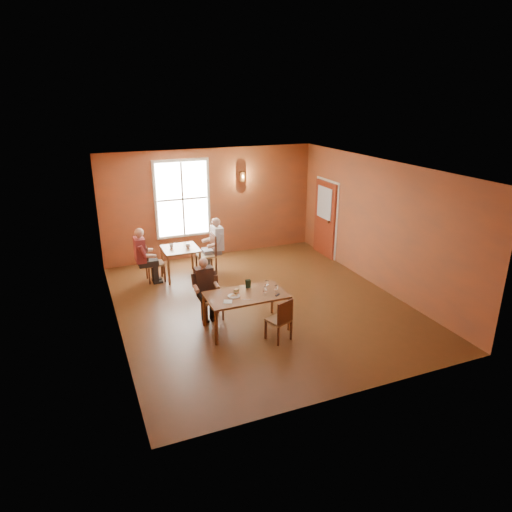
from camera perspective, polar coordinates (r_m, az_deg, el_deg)
name	(u,v)px	position (r m, az deg, el deg)	size (l,w,h in m)	color
ground	(259,303)	(10.14, 0.43, -5.95)	(6.00, 7.00, 0.01)	brown
wall_back	(211,203)	(12.77, -5.67, 6.57)	(6.00, 0.04, 3.00)	brown
wall_front	(354,308)	(6.72, 12.14, -6.33)	(6.00, 0.04, 3.00)	brown
wall_left	(112,257)	(8.92, -17.61, -0.17)	(0.04, 7.00, 3.00)	brown
wall_right	(378,224)	(11.05, 15.00, 3.88)	(0.04, 7.00, 3.00)	brown
ceiling	(260,167)	(9.24, 0.48, 11.05)	(6.00, 7.00, 0.04)	white
window	(183,199)	(12.47, -9.17, 7.05)	(1.36, 0.10, 1.96)	white
door	(325,219)	(12.96, 8.56, 4.60)	(0.12, 1.04, 2.10)	maroon
wall_sconce	(242,176)	(12.81, -1.73, 9.91)	(0.16, 0.16, 0.28)	brown
main_table	(246,311)	(8.99, -1.23, -6.90)	(1.56, 0.88, 0.73)	brown
chair_diner_main	(212,299)	(9.37, -5.54, -5.37)	(0.38, 0.38, 0.87)	brown
diner_main	(212,292)	(9.28, -5.52, -4.48)	(0.48, 0.48, 1.21)	#3B2B1F
chair_empty	(279,319)	(8.58, 2.83, -7.88)	(0.37, 0.37, 0.84)	#502413
plate_food	(234,296)	(8.74, -2.79, -4.98)	(0.24, 0.24, 0.03)	white
sandwich	(236,292)	(8.81, -2.48, -4.54)	(0.08, 0.07, 0.10)	tan
goblet_a	(267,284)	(9.05, 1.36, -3.54)	(0.07, 0.07, 0.18)	white
goblet_b	(276,289)	(8.87, 2.52, -4.13)	(0.07, 0.07, 0.16)	white
goblet_c	(265,291)	(8.76, 1.10, -4.36)	(0.07, 0.07, 0.18)	white
menu_stand	(248,284)	(9.07, -0.99, -3.50)	(0.10, 0.05, 0.17)	#192E1E
knife	(247,300)	(8.61, -1.19, -5.47)	(0.18, 0.01, 0.00)	silver
napkin	(228,302)	(8.54, -3.53, -5.70)	(0.16, 0.16, 0.01)	silver
sunglasses	(278,295)	(8.80, 2.71, -4.87)	(0.12, 0.04, 0.01)	black
second_table	(181,262)	(11.58, -9.35, -0.79)	(0.87, 0.87, 0.76)	brown
chair_diner_white	(206,254)	(11.68, -6.28, 0.21)	(0.45, 0.45, 1.02)	#46210F
diner_white	(207,248)	(11.63, -6.17, 1.03)	(0.55, 0.55, 1.36)	white
chair_diner_maroon	(155,263)	(11.43, -12.53, -0.82)	(0.41, 0.41, 0.93)	#3B250F
diner_maroon	(153,255)	(11.36, -12.76, 0.17)	(0.54, 0.54, 1.36)	maroon
cup_a	(188,246)	(11.41, -8.50, 1.23)	(0.12, 0.12, 0.09)	silver
cup_b	(171,246)	(11.48, -10.52, 1.23)	(0.10, 0.10, 0.10)	silver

